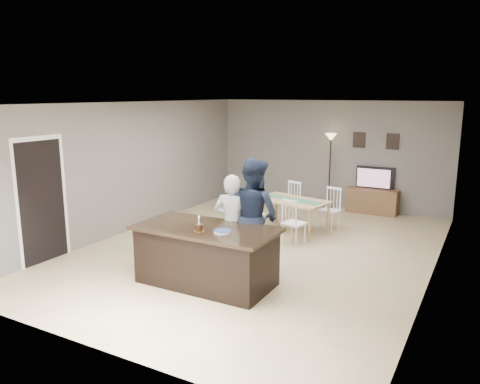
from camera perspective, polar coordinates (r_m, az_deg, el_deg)
The scene contains 14 objects.
floor at distance 8.82m, azimuth 2.31°, elevation -7.04°, with size 8.00×8.00×0.00m, color tan.
room_shell at distance 8.43m, azimuth 2.40°, elevation 3.80°, with size 8.00×8.00×8.00m.
kitchen_island at distance 7.19m, azimuth -4.12°, elevation -7.70°, with size 2.15×1.10×0.90m.
tv_console at distance 11.81m, azimuth 15.81°, elevation -1.08°, with size 1.20×0.40×0.60m, color brown.
television at distance 11.77m, azimuth 16.04°, elevation 1.66°, with size 0.91×0.12×0.53m, color black.
tv_screen_glow at distance 11.69m, azimuth 15.95°, elevation 1.63°, with size 0.78×0.78×0.00m, color #EF5A1A.
picture_frames at distance 11.79m, azimuth 16.20°, elevation 6.02°, with size 1.10×0.02×0.38m.
doorway at distance 8.61m, azimuth -23.07°, elevation 0.19°, with size 0.00×2.10×2.65m.
woman at distance 7.46m, azimuth -0.97°, elevation -4.02°, with size 0.60×0.39×1.63m, color #B7B7BB.
man at distance 7.51m, azimuth 1.67°, elevation -2.94°, with size 0.92×0.71×1.89m, color #171F32.
birthday_cake at distance 6.85m, azimuth -5.02°, elevation -4.34°, with size 0.15×0.15×0.23m.
plate_stack at distance 6.76m, azimuth -2.18°, elevation -4.83°, with size 0.26×0.26×0.04m.
dining_table at distance 9.83m, azimuth 6.35°, elevation -1.60°, with size 1.75×1.95×0.91m.
floor_lamp at distance 11.91m, azimuth 10.97°, elevation 4.98°, with size 0.28×0.28×1.90m.
Camera 1 is at (3.69, -7.48, 2.87)m, focal length 35.00 mm.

